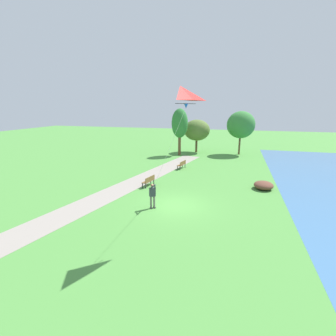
% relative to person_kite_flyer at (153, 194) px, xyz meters
% --- Properties ---
extents(ground_plane, '(120.00, 120.00, 0.00)m').
position_rel_person_kite_flyer_xyz_m(ground_plane, '(1.37, 0.84, -1.05)').
color(ground_plane, '#4C8E3D').
extents(walkway_path, '(8.77, 31.83, 0.02)m').
position_rel_person_kite_flyer_xyz_m(walkway_path, '(-3.96, 2.84, -1.04)').
color(walkway_path, gray).
rests_on(walkway_path, ground).
extents(person_kite_flyer, '(0.58, 0.60, 1.83)m').
position_rel_person_kite_flyer_xyz_m(person_kite_flyer, '(0.00, 0.00, 0.00)').
color(person_kite_flyer, '#232328').
rests_on(person_kite_flyer, ground).
extents(flying_kite, '(2.99, 3.75, 5.84)m').
position_rel_person_kite_flyer_xyz_m(flying_kite, '(2.56, -3.04, 6.11)').
color(flying_kite, red).
extents(park_bench_near_walkway, '(0.73, 1.56, 0.88)m').
position_rel_person_kite_flyer_xyz_m(park_bench_near_walkway, '(-1.92, 4.47, -0.54)').
color(park_bench_near_walkway, brown).
rests_on(park_bench_near_walkway, ground).
extents(park_bench_far_walkway, '(0.73, 1.56, 0.88)m').
position_rel_person_kite_flyer_xyz_m(park_bench_far_walkway, '(-0.51, 11.32, -0.54)').
color(park_bench_far_walkway, brown).
rests_on(park_bench_far_walkway, ground).
extents(tree_horizon_far, '(2.27, 2.17, 6.52)m').
position_rel_person_kite_flyer_xyz_m(tree_horizon_far, '(-2.62, 18.98, 3.38)').
color(tree_horizon_far, brown).
rests_on(tree_horizon_far, ground).
extents(tree_behind_path, '(3.87, 3.45, 4.89)m').
position_rel_person_kite_flyer_xyz_m(tree_behind_path, '(-0.68, 21.93, 2.27)').
color(tree_behind_path, brown).
rests_on(tree_behind_path, ground).
extents(tree_lakeside_far, '(3.91, 3.59, 6.15)m').
position_rel_person_kite_flyer_xyz_m(tree_lakeside_far, '(5.59, 21.89, 3.19)').
color(tree_lakeside_far, brown).
rests_on(tree_lakeside_far, ground).
extents(lakeside_shrub, '(1.59, 1.72, 0.66)m').
position_rel_person_kite_flyer_xyz_m(lakeside_shrub, '(7.65, 6.37, -0.72)').
color(lakeside_shrub, brown).
rests_on(lakeside_shrub, ground).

